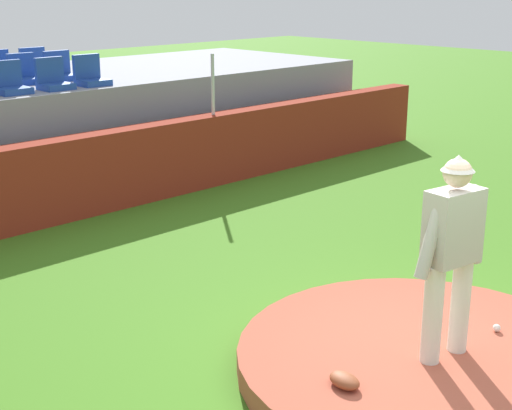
% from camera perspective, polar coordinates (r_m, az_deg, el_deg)
% --- Properties ---
extents(ground_plane, '(60.00, 60.00, 0.00)m').
position_cam_1_polar(ground_plane, '(7.18, 12.73, -12.26)').
color(ground_plane, '#3E771C').
extents(pitchers_mound, '(3.45, 3.45, 0.21)m').
position_cam_1_polar(pitchers_mound, '(7.13, 12.79, -11.51)').
color(pitchers_mound, '#AA503A').
rests_on(pitchers_mound, ground_plane).
extents(pitcher, '(0.82, 0.34, 1.84)m').
position_cam_1_polar(pitcher, '(6.61, 14.66, -2.82)').
color(pitcher, silver).
rests_on(pitcher, pitchers_mound).
extents(baseball, '(0.07, 0.07, 0.07)m').
position_cam_1_polar(baseball, '(7.59, 17.82, -8.88)').
color(baseball, white).
rests_on(baseball, pitchers_mound).
extents(fielding_glove, '(0.25, 0.33, 0.11)m').
position_cam_1_polar(fielding_glove, '(6.38, 6.74, -13.10)').
color(fielding_glove, brown).
rests_on(fielding_glove, pitchers_mound).
extents(brick_barrier, '(16.97, 0.40, 1.21)m').
position_cam_1_polar(brick_barrier, '(11.38, -14.63, 1.84)').
color(brick_barrier, maroon).
rests_on(brick_barrier, ground_plane).
extents(fence_post_right, '(0.06, 0.06, 1.03)m').
position_cam_1_polar(fence_post_right, '(12.86, -3.30, 9.13)').
color(fence_post_right, silver).
rests_on(fence_post_right, brick_barrier).
extents(stadium_chair_2, '(0.48, 0.44, 0.50)m').
position_cam_1_polar(stadium_chair_2, '(12.25, -18.17, 8.77)').
color(stadium_chair_2, '#204397').
rests_on(stadium_chair_2, bleacher_platform).
extents(stadium_chair_3, '(0.48, 0.44, 0.50)m').
position_cam_1_polar(stadium_chair_3, '(12.55, -15.15, 9.19)').
color(stadium_chair_3, '#204397').
rests_on(stadium_chair_3, bleacher_platform).
extents(stadium_chair_4, '(0.48, 0.44, 0.50)m').
position_cam_1_polar(stadium_chair_4, '(12.89, -12.47, 9.56)').
color(stadium_chair_4, '#204397').
rests_on(stadium_chair_4, bleacher_platform).
extents(stadium_chair_8, '(0.48, 0.44, 0.50)m').
position_cam_1_polar(stadium_chair_8, '(13.38, -17.17, 9.47)').
color(stadium_chair_8, '#204397').
rests_on(stadium_chair_8, bleacher_platform).
extents(stadium_chair_9, '(0.48, 0.44, 0.50)m').
position_cam_1_polar(stadium_chair_9, '(13.68, -14.64, 9.81)').
color(stadium_chair_9, '#204397').
rests_on(stadium_chair_9, bleacher_platform).
extents(stadium_chair_14, '(0.48, 0.44, 0.50)m').
position_cam_1_polar(stadium_chair_14, '(14.45, -16.38, 10.03)').
color(stadium_chair_14, '#204397').
rests_on(stadium_chair_14, bleacher_platform).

